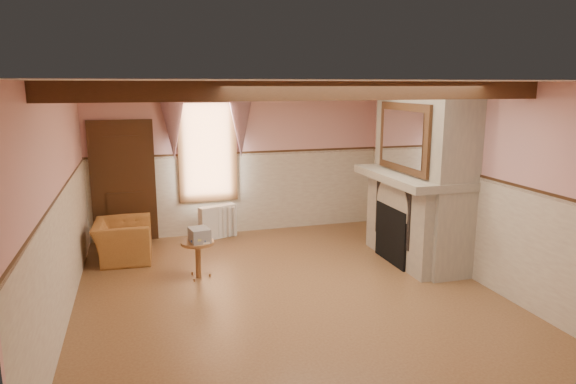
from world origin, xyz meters
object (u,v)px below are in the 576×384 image
object	(u,v)px
radiator	(218,222)
mantel_clock	(388,159)
side_table	(198,260)
armchair	(123,241)
oil_lamp	(392,158)
bowl	(406,168)

from	to	relation	value
radiator	mantel_clock	bearing A→B (deg)	-44.29
mantel_clock	side_table	bearing A→B (deg)	-169.34
armchair	mantel_clock	world-z (taller)	mantel_clock
armchair	radiator	xyz separation A→B (m)	(1.65, 0.79, -0.02)
oil_lamp	armchair	bearing A→B (deg)	171.70
armchair	bowl	bearing A→B (deg)	-101.82
bowl	oil_lamp	distance (m)	0.49
mantel_clock	armchair	bearing A→B (deg)	173.45
radiator	mantel_clock	size ratio (longest dim) A/B	2.92
radiator	bowl	bearing A→B (deg)	-53.88
armchair	oil_lamp	size ratio (longest dim) A/B	3.51
side_table	oil_lamp	bearing A→B (deg)	8.38
armchair	mantel_clock	xyz separation A→B (m)	(4.38, -0.50, 1.20)
armchair	radiator	size ratio (longest dim) A/B	1.41
armchair	side_table	size ratio (longest dim) A/B	1.79
side_table	bowl	world-z (taller)	bowl
radiator	side_table	bearing A→B (deg)	-125.84
radiator	bowl	size ratio (longest dim) A/B	2.13
side_table	radiator	distance (m)	2.01
armchair	radiator	bearing A→B (deg)	-61.80
side_table	armchair	bearing A→B (deg)	133.30
side_table	radiator	bearing A→B (deg)	73.12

